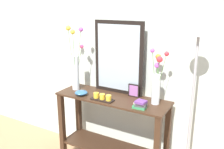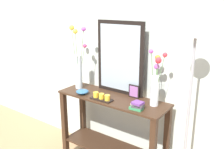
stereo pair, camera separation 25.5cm
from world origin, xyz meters
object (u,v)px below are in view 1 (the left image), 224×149
Objects in this scene: tall_vase_left at (75,66)px; picture_frame_small at (134,91)px; floor_lamp at (194,86)px; book_stack at (140,105)px; mirror_leaning at (118,58)px; decorative_bowl at (81,93)px; vase_right at (157,81)px; console_table at (112,126)px; candle_tray at (102,98)px.

tall_vase_left is 5.23× the size of picture_frame_small.
book_stack is at bearing -167.50° from floor_lamp.
mirror_leaning reaches higher than decorative_bowl.
floor_lamp is at bearing -14.10° from vase_right.
mirror_leaning is 0.55m from decorative_bowl.
picture_frame_small is (0.68, 0.11, -0.20)m from tall_vase_left.
mirror_leaning is 1.08× the size of tall_vase_left.
tall_vase_left is 0.90m from book_stack.
console_table is 5.02× the size of candle_tray.
decorative_bowl is at bearing -37.72° from tall_vase_left.
book_stack is (0.37, -0.12, 0.38)m from console_table.
candle_tray is at bearing -2.31° from decorative_bowl.
console_table is 9.21× the size of book_stack.
console_table is 1.69× the size of tall_vase_left.
vase_right is at bearing -11.48° from picture_frame_small.
candle_tray is at bearing -159.08° from vase_right.
book_stack is (0.86, -0.14, -0.23)m from tall_vase_left.
decorative_bowl is at bearing -175.53° from floor_lamp.
floor_lamp is (0.45, 0.10, 0.23)m from book_stack.
mirror_leaning is 0.39m from picture_frame_small.
tall_vase_left is at bearing -162.37° from mirror_leaning.
book_stack reaches higher than decorative_bowl.
candle_tray is (-0.05, -0.12, 0.36)m from console_table.
picture_frame_small is at bearing 32.93° from console_table.
decorative_bowl is 1.05× the size of book_stack.
tall_vase_left reaches higher than book_stack.
candle_tray is 0.15× the size of floor_lamp.
console_table is at bearing -147.07° from picture_frame_small.
floor_lamp is (0.63, -0.15, 0.20)m from picture_frame_small.
tall_vase_left reaches higher than decorative_bowl.
console_table is 1.56× the size of mirror_leaning.
floor_lamp reaches higher than mirror_leaning.
floor_lamp reaches higher than book_stack.
candle_tray is (0.44, -0.14, -0.24)m from tall_vase_left.
console_table is 2.22× the size of vase_right.
floor_lamp is (1.31, -0.04, -0.00)m from tall_vase_left.
tall_vase_left is at bearing -170.93° from picture_frame_small.
vase_right is 4.14× the size of book_stack.
vase_right is 0.82m from decorative_bowl.
picture_frame_small reaches higher than candle_tray.
book_stack is (-0.08, -0.19, -0.19)m from vase_right.
picture_frame_small is at bearing 45.85° from candle_tray.
floor_lamp is (0.37, -0.09, 0.04)m from vase_right.
candle_tray is at bearing -96.17° from mirror_leaning.
console_table is 0.47m from picture_frame_small.
picture_frame_small reaches higher than console_table.
candle_tray is at bearing -110.74° from console_table.
tall_vase_left reaches higher than console_table.
picture_frame_small is (0.21, -0.04, -0.32)m from mirror_leaning.
vase_right is 3.96× the size of decorative_bowl.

